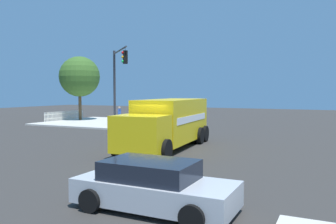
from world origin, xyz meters
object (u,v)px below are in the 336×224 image
at_px(pedestrian_near_corner, 119,114).
at_px(shade_tree_near, 80,77).
at_px(traffic_light_primary, 118,76).
at_px(sedan_silver, 154,186).
at_px(delivery_truck, 168,123).

bearing_deg(pedestrian_near_corner, shade_tree_near, -102.19).
relative_size(traffic_light_primary, pedestrian_near_corner, 4.12).
bearing_deg(sedan_silver, shade_tree_near, -136.55).
relative_size(sedan_silver, shade_tree_near, 0.64).
bearing_deg(pedestrian_near_corner, traffic_light_primary, 32.33).
distance_m(traffic_light_primary, shade_tree_near, 10.45).
relative_size(traffic_light_primary, shade_tree_near, 0.96).
distance_m(delivery_truck, sedan_silver, 10.16).
bearing_deg(pedestrian_near_corner, sedan_silver, 35.64).
bearing_deg(traffic_light_primary, delivery_truck, 49.95).
distance_m(pedestrian_near_corner, shade_tree_near, 7.03).
distance_m(delivery_truck, traffic_light_primary, 10.27).
bearing_deg(traffic_light_primary, shade_tree_near, -123.65).
relative_size(traffic_light_primary, sedan_silver, 1.50).
height_order(delivery_truck, pedestrian_near_corner, delivery_truck).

